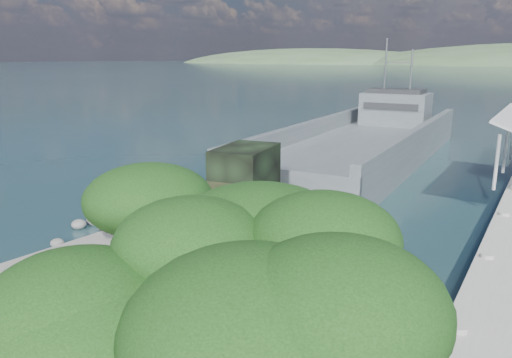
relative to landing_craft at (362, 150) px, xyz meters
name	(u,v)px	position (x,y,z in m)	size (l,w,h in m)	color
ground	(183,262)	(0.71, -24.32, -0.91)	(1400.00, 1400.00, 0.00)	#193B3E
boat_ramp	(167,265)	(0.71, -25.32, -0.66)	(10.00, 18.00, 0.50)	gray
shoreline_rocks	(92,233)	(-5.49, -23.82, -0.91)	(3.20, 5.60, 0.90)	#595957
landing_craft	(362,150)	(0.00, 0.00, 0.00)	(10.81, 37.92, 11.17)	#4B5558
military_truck	(233,192)	(1.14, -21.02, 1.48)	(3.80, 8.49, 3.80)	black
soldier	(110,221)	(-2.72, -25.11, 0.57)	(0.72, 0.47, 1.97)	#1E2F1A
overhang_tree	(174,272)	(9.14, -34.51, 4.56)	(7.53, 6.93, 6.83)	black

